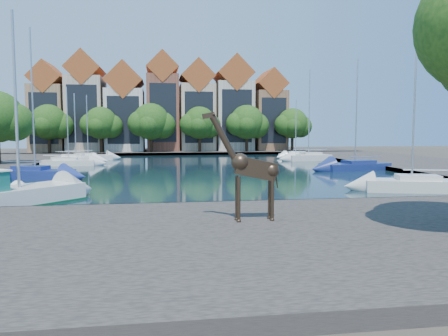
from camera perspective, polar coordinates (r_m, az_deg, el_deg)
name	(u,v)px	position (r m, az deg, el deg)	size (l,w,h in m)	color
ground	(250,210)	(23.12, 3.42, -5.47)	(160.00, 160.00, 0.00)	#38332B
water_basin	(204,169)	(46.67, -2.64, -0.08)	(38.00, 50.00, 0.08)	black
near_quay	(289,238)	(16.44, 8.50, -8.98)	(50.00, 14.00, 0.50)	#433E3A
far_quay	(186,152)	(78.48, -5.01, 2.15)	(60.00, 16.00, 0.50)	#433E3A
right_quay	(420,164)	(55.10, 24.19, 0.49)	(14.00, 52.00, 0.50)	#433E3A
townhouse_west_end	(50,111)	(80.41, -21.76, 6.95)	(5.44, 9.18, 14.93)	#957251
townhouse_west_mid	(86,106)	(79.30, -17.53, 7.74)	(5.94, 9.18, 16.79)	#BDA991
townhouse_west_inner	(125,111)	(78.51, -12.78, 7.23)	(6.43, 9.18, 15.15)	silver
townhouse_center	(163,106)	(78.34, -8.00, 8.05)	(5.44, 9.18, 16.93)	brown
townhouse_east_inner	(197,110)	(78.60, -3.58, 7.62)	(5.94, 9.18, 15.79)	#C4AA8C
townhouse_east_mid	(233,108)	(79.43, 1.14, 7.87)	(6.43, 9.18, 16.65)	beige
townhouse_east_end	(268,114)	(80.72, 5.73, 7.09)	(5.44, 9.18, 14.43)	brown
far_tree_far_west	(49,123)	(74.75, -21.85, 5.44)	(7.28, 5.60, 7.68)	#332114
far_tree_west	(101,124)	(73.32, -15.74, 5.55)	(6.76, 5.20, 7.36)	#332114
far_tree_mid_west	(152,123)	(72.76, -9.44, 5.84)	(7.80, 6.00, 8.00)	#332114
far_tree_mid_east	(200,124)	(73.06, -3.12, 5.77)	(7.02, 5.40, 7.52)	#332114
far_tree_east	(247,123)	(74.23, 3.07, 5.84)	(7.54, 5.80, 7.84)	#332114
far_tree_far_east	(293,124)	(76.23, 9.00, 5.65)	(6.76, 5.20, 7.36)	#332114
giraffe_statue	(250,168)	(17.70, 3.41, 0.01)	(3.09, 0.58, 4.41)	#34251A
sailboat_left_b	(35,172)	(39.76, -23.43, -0.43)	(6.60, 3.98, 12.44)	navy
sailboat_left_c	(69,161)	(53.07, -19.62, 0.83)	(5.87, 2.06, 8.94)	silver
sailboat_left_d	(76,158)	(57.47, -18.76, 1.22)	(5.94, 3.20, 8.58)	white
sailboat_left_e	(88,156)	(61.40, -17.33, 1.46)	(6.48, 3.78, 8.70)	silver
sailboat_right_a	(412,182)	(31.80, 23.30, -1.74)	(6.49, 3.72, 9.92)	silver
sailboat_right_b	(355,165)	(46.31, 16.75, 0.40)	(7.51, 4.03, 11.17)	navy
sailboat_right_c	(308,156)	(59.30, 10.97, 1.57)	(6.32, 3.27, 11.98)	beige
sailboat_right_d	(295,154)	(64.62, 9.32, 1.77)	(5.28, 3.70, 8.40)	white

